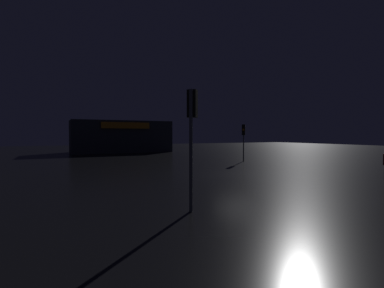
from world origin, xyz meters
The scene contains 4 objects.
ground_plane centered at (0.00, 0.00, 0.00)m, with size 120.00×120.00×0.00m, color black.
store_building centered at (-1.54, 27.64, 2.35)m, with size 14.31×6.29×4.69m.
traffic_signal_main centered at (5.92, 7.06, 2.76)m, with size 0.41×0.43×3.64m.
traffic_signal_opposite centered at (-6.45, -6.67, 3.11)m, with size 0.42×0.42×4.18m.
Camera 1 is at (-10.72, -15.35, 2.64)m, focal length 26.30 mm.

